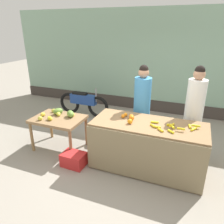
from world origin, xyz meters
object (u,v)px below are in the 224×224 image
at_px(vendor_woman_white_shirt, 193,114).
at_px(vendor_woman_blue_shirt, 142,108).
at_px(parked_motorcycle, 83,102).
at_px(produce_crate, 74,159).
at_px(produce_sack, 104,130).

bearing_deg(vendor_woman_white_shirt, vendor_woman_blue_shirt, 179.84).
relative_size(vendor_woman_blue_shirt, parked_motorcycle, 1.13).
height_order(vendor_woman_blue_shirt, produce_crate, vendor_woman_blue_shirt).
distance_m(vendor_woman_blue_shirt, produce_sack, 1.06).
distance_m(parked_motorcycle, produce_sack, 1.71).
bearing_deg(vendor_woman_blue_shirt, produce_sack, -177.29).
xyz_separation_m(parked_motorcycle, produce_sack, (1.20, -1.21, -0.13)).
bearing_deg(produce_crate, vendor_woman_white_shirt, 29.26).
relative_size(produce_crate, produce_sack, 0.81).
height_order(vendor_woman_white_shirt, parked_motorcycle, vendor_woman_white_shirt).
relative_size(vendor_woman_white_shirt, produce_sack, 3.41).
relative_size(vendor_woman_white_shirt, produce_crate, 4.23).
bearing_deg(produce_sack, vendor_woman_white_shirt, 1.15).
bearing_deg(produce_crate, vendor_woman_blue_shirt, 48.35).
height_order(vendor_woman_blue_shirt, produce_sack, vendor_woman_blue_shirt).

